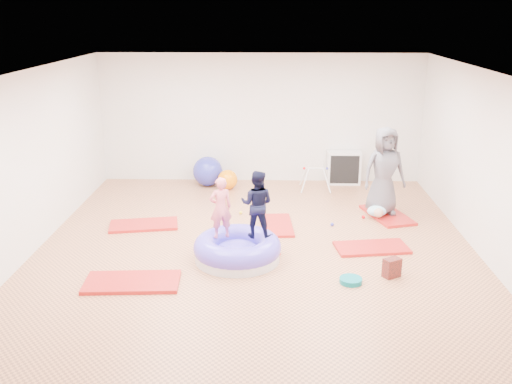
{
  "coord_description": "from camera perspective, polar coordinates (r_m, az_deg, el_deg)",
  "views": [
    {
      "loc": [
        0.25,
        -8.32,
        3.66
      ],
      "look_at": [
        0.0,
        0.3,
        0.9
      ],
      "focal_mm": 40.0,
      "sensor_mm": 36.0,
      "label": 1
    }
  ],
  "objects": [
    {
      "name": "gym_mat_mid_left",
      "position": [
        10.31,
        -11.16,
        -3.25
      ],
      "size": [
        1.27,
        0.8,
        0.05
      ],
      "primitive_type": "cube",
      "rotation": [
        0.0,
        0.0,
        0.18
      ],
      "color": "red",
      "rests_on": "ground"
    },
    {
      "name": "gym_mat_center_back",
      "position": [
        10.11,
        2.06,
        -3.34
      ],
      "size": [
        0.62,
        1.12,
        0.05
      ],
      "primitive_type": "cube",
      "rotation": [
        0.0,
        0.0,
        1.64
      ],
      "color": "red",
      "rests_on": "ground"
    },
    {
      "name": "child_pink",
      "position": [
        8.59,
        -3.57,
        -1.26
      ],
      "size": [
        0.41,
        0.34,
        0.95
      ],
      "primitive_type": "imported",
      "rotation": [
        0.0,
        0.0,
        3.51
      ],
      "color": "#EA6978",
      "rests_on": "inflatable_cushion"
    },
    {
      "name": "gym_mat_front_left",
      "position": [
        8.25,
        -12.29,
        -8.8
      ],
      "size": [
        1.35,
        0.74,
        0.05
      ],
      "primitive_type": "cube",
      "rotation": [
        0.0,
        0.0,
        0.07
      ],
      "color": "red",
      "rests_on": "ground"
    },
    {
      "name": "ball_pit_balls",
      "position": [
        9.75,
        2.24,
        -4.11
      ],
      "size": [
        2.63,
        2.19,
        0.06
      ],
      "color": "#317B26",
      "rests_on": "ground"
    },
    {
      "name": "backpack",
      "position": [
        8.45,
        13.43,
        -7.38
      ],
      "size": [
        0.29,
        0.25,
        0.28
      ],
      "primitive_type": "cube",
      "rotation": [
        0.0,
        0.0,
        0.54
      ],
      "color": "maroon",
      "rests_on": "ground"
    },
    {
      "name": "gym_mat_right",
      "position": [
        9.36,
        11.49,
        -5.47
      ],
      "size": [
        1.22,
        0.74,
        0.05
      ],
      "primitive_type": "cube",
      "rotation": [
        0.0,
        0.0,
        0.15
      ],
      "color": "red",
      "rests_on": "ground"
    },
    {
      "name": "infant_play_gym",
      "position": [
        12.11,
        5.96,
        1.69
      ],
      "size": [
        0.64,
        0.61,
        0.49
      ],
      "rotation": [
        0.0,
        0.0,
        0.28
      ],
      "color": "silver",
      "rests_on": "ground"
    },
    {
      "name": "exercise_ball_blue",
      "position": [
        12.41,
        -4.85,
        2.08
      ],
      "size": [
        0.64,
        0.64,
        0.64
      ],
      "primitive_type": "sphere",
      "color": "#2B30A5",
      "rests_on": "ground"
    },
    {
      "name": "gym_mat_rear_right",
      "position": [
        10.87,
        12.98,
        -2.25
      ],
      "size": [
        0.91,
        1.31,
        0.05
      ],
      "primitive_type": "cube",
      "rotation": [
        0.0,
        0.0,
        1.86
      ],
      "color": "red",
      "rests_on": "ground"
    },
    {
      "name": "child_navy",
      "position": [
        8.59,
        0.09,
        -0.9
      ],
      "size": [
        0.58,
        0.49,
        1.05
      ],
      "primitive_type": "imported",
      "rotation": [
        0.0,
        0.0,
        2.94
      ],
      "color": "black",
      "rests_on": "inflatable_cushion"
    },
    {
      "name": "cube_shelf",
      "position": [
        12.65,
        8.76,
        2.42
      ],
      "size": [
        0.72,
        0.36,
        0.72
      ],
      "color": "silver",
      "rests_on": "ground"
    },
    {
      "name": "exercise_ball_orange",
      "position": [
        12.16,
        -2.86,
        1.25
      ],
      "size": [
        0.42,
        0.42,
        0.42
      ],
      "primitive_type": "sphere",
      "color": "orange",
      "rests_on": "ground"
    },
    {
      "name": "balance_disc",
      "position": [
        8.21,
        9.45,
        -8.72
      ],
      "size": [
        0.32,
        0.32,
        0.07
      ],
      "primitive_type": "cylinder",
      "color": "#066D78",
      "rests_on": "ground"
    },
    {
      "name": "adult_caregiver",
      "position": [
        10.65,
        12.71,
        2.07
      ],
      "size": [
        0.89,
        0.67,
        1.62
      ],
      "primitive_type": "imported",
      "rotation": [
        0.0,
        0.0,
        0.22
      ],
      "color": "#55535C",
      "rests_on": "gym_mat_rear_right"
    },
    {
      "name": "room",
      "position": [
        8.62,
        -0.06,
        2.56
      ],
      "size": [
        7.01,
        8.01,
        2.81
      ],
      "color": "tan",
      "rests_on": "ground"
    },
    {
      "name": "inflatable_cushion",
      "position": [
        8.75,
        -1.87,
        -5.78
      ],
      "size": [
        1.35,
        1.35,
        0.42
      ],
      "rotation": [
        0.0,
        0.0,
        -0.15
      ],
      "color": "silver",
      "rests_on": "ground"
    },
    {
      "name": "infant",
      "position": [
        10.62,
        12.04,
        -1.91
      ],
      "size": [
        0.36,
        0.36,
        0.21
      ],
      "color": "#AAE6FF",
      "rests_on": "gym_mat_rear_right"
    },
    {
      "name": "yellow_toy",
      "position": [
        8.18,
        -14.54,
        -9.32
      ],
      "size": [
        0.21,
        0.21,
        0.03
      ],
      "primitive_type": "cylinder",
      "color": "gold",
      "rests_on": "ground"
    }
  ]
}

